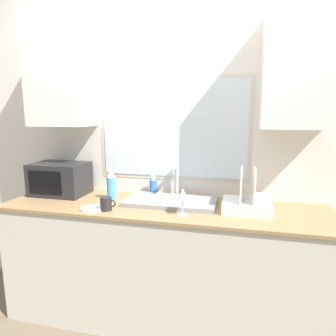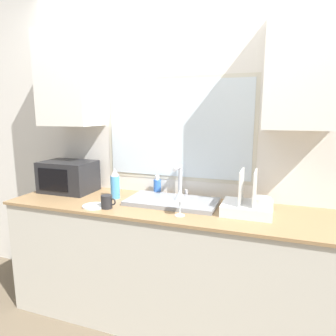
{
  "view_description": "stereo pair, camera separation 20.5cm",
  "coord_description": "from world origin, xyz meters",
  "px_view_note": "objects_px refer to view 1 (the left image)",
  "views": [
    {
      "loc": [
        0.52,
        -1.69,
        1.54
      ],
      "look_at": [
        0.04,
        0.28,
        1.17
      ],
      "focal_mm": 32.0,
      "sensor_mm": 36.0,
      "label": 1
    },
    {
      "loc": [
        0.72,
        -1.63,
        1.54
      ],
      "look_at": [
        0.04,
        0.28,
        1.17
      ],
      "focal_mm": 32.0,
      "sensor_mm": 36.0,
      "label": 2
    }
  ],
  "objects_px": {
    "microwave": "(60,179)",
    "dish_rack": "(248,202)",
    "soap_bottle": "(153,187)",
    "spray_bottle": "(111,185)",
    "wine_glass": "(183,195)",
    "faucet": "(177,178)",
    "mug_near_sink": "(106,204)"
  },
  "relations": [
    {
      "from": "dish_rack",
      "to": "soap_bottle",
      "type": "xyz_separation_m",
      "value": [
        -0.73,
        0.24,
        0.01
      ]
    },
    {
      "from": "soap_bottle",
      "to": "mug_near_sink",
      "type": "xyz_separation_m",
      "value": [
        -0.2,
        -0.44,
        -0.02
      ]
    },
    {
      "from": "microwave",
      "to": "faucet",
      "type": "bearing_deg",
      "value": 8.4
    },
    {
      "from": "mug_near_sink",
      "to": "microwave",
      "type": "bearing_deg",
      "value": 151.45
    },
    {
      "from": "spray_bottle",
      "to": "wine_glass",
      "type": "relative_size",
      "value": 1.36
    },
    {
      "from": "spray_bottle",
      "to": "microwave",
      "type": "bearing_deg",
      "value": 173.64
    },
    {
      "from": "microwave",
      "to": "soap_bottle",
      "type": "xyz_separation_m",
      "value": [
        0.74,
        0.15,
        -0.06
      ]
    },
    {
      "from": "spray_bottle",
      "to": "faucet",
      "type": "bearing_deg",
      "value": 22.31
    },
    {
      "from": "dish_rack",
      "to": "spray_bottle",
      "type": "xyz_separation_m",
      "value": [
        -1.01,
        0.04,
        0.05
      ]
    },
    {
      "from": "wine_glass",
      "to": "microwave",
      "type": "bearing_deg",
      "value": 165.67
    },
    {
      "from": "faucet",
      "to": "wine_glass",
      "type": "height_order",
      "value": "faucet"
    },
    {
      "from": "soap_bottle",
      "to": "faucet",
      "type": "bearing_deg",
      "value": -2.63
    },
    {
      "from": "spray_bottle",
      "to": "wine_glass",
      "type": "distance_m",
      "value": 0.63
    },
    {
      "from": "dish_rack",
      "to": "soap_bottle",
      "type": "relative_size",
      "value": 2.01
    },
    {
      "from": "microwave",
      "to": "spray_bottle",
      "type": "height_order",
      "value": "microwave"
    },
    {
      "from": "microwave",
      "to": "dish_rack",
      "type": "height_order",
      "value": "dish_rack"
    },
    {
      "from": "soap_bottle",
      "to": "mug_near_sink",
      "type": "relative_size",
      "value": 1.45
    },
    {
      "from": "faucet",
      "to": "wine_glass",
      "type": "bearing_deg",
      "value": -72.78
    },
    {
      "from": "mug_near_sink",
      "to": "dish_rack",
      "type": "bearing_deg",
      "value": 12.2
    },
    {
      "from": "faucet",
      "to": "dish_rack",
      "type": "bearing_deg",
      "value": -23.04
    },
    {
      "from": "microwave",
      "to": "mug_near_sink",
      "type": "xyz_separation_m",
      "value": [
        0.54,
        -0.29,
        -0.08
      ]
    },
    {
      "from": "faucet",
      "to": "soap_bottle",
      "type": "bearing_deg",
      "value": 177.37
    },
    {
      "from": "faucet",
      "to": "wine_glass",
      "type": "xyz_separation_m",
      "value": [
        0.13,
        -0.41,
        -0.02
      ]
    },
    {
      "from": "dish_rack",
      "to": "mug_near_sink",
      "type": "relative_size",
      "value": 2.9
    },
    {
      "from": "soap_bottle",
      "to": "mug_near_sink",
      "type": "height_order",
      "value": "soap_bottle"
    },
    {
      "from": "microwave",
      "to": "mug_near_sink",
      "type": "bearing_deg",
      "value": -28.55
    },
    {
      "from": "microwave",
      "to": "dish_rack",
      "type": "relative_size",
      "value": 1.33
    },
    {
      "from": "soap_bottle",
      "to": "spray_bottle",
      "type": "bearing_deg",
      "value": -143.66
    },
    {
      "from": "faucet",
      "to": "mug_near_sink",
      "type": "xyz_separation_m",
      "value": [
        -0.4,
        -0.43,
        -0.11
      ]
    },
    {
      "from": "spray_bottle",
      "to": "dish_rack",
      "type": "bearing_deg",
      "value": -2.24
    },
    {
      "from": "microwave",
      "to": "soap_bottle",
      "type": "distance_m",
      "value": 0.76
    },
    {
      "from": "microwave",
      "to": "dish_rack",
      "type": "xyz_separation_m",
      "value": [
        1.48,
        -0.09,
        -0.07
      ]
    }
  ]
}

